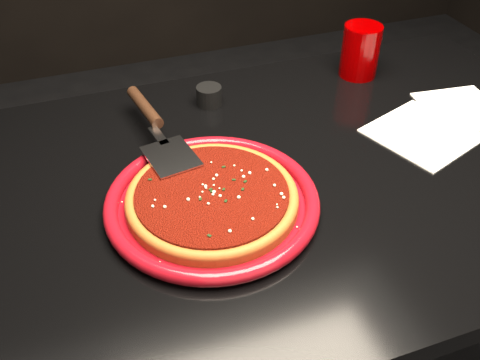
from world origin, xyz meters
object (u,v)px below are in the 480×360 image
table (290,296)px  ramekin (209,96)px  plate (212,201)px  cup (360,51)px  pizza_server (158,127)px

table → ramekin: (-0.10, 0.27, 0.40)m
table → plate: plate is taller
plate → cup: (0.46, 0.33, 0.05)m
table → pizza_server: bearing=147.0°
table → pizza_server: (-0.23, 0.15, 0.42)m
plate → pizza_server: (-0.04, 0.20, 0.03)m
table → pizza_server: size_ratio=3.48×
plate → cup: cup is taller
table → ramekin: size_ratio=22.19×
plate → pizza_server: pizza_server is taller
ramekin → pizza_server: bearing=-139.0°
plate → ramekin: bearing=73.8°
plate → cup: bearing=35.7°
pizza_server → cup: 0.52m
table → plate: (-0.19, -0.05, 0.39)m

